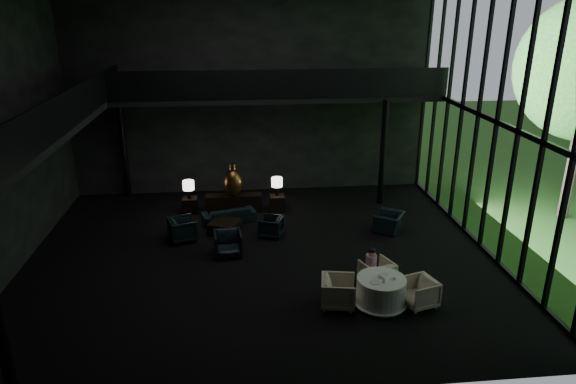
{
  "coord_description": "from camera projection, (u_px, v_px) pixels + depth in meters",
  "views": [
    {
      "loc": [
        -0.59,
        -14.03,
        7.23
      ],
      "look_at": [
        0.88,
        0.5,
        1.86
      ],
      "focal_mm": 32.0,
      "sensor_mm": 36.0,
      "label": 1
    }
  ],
  "objects": [
    {
      "name": "cereal_bowl",
      "position": [
        381.0,
        276.0,
        12.91
      ],
      "size": [
        0.17,
        0.17,
        0.08
      ],
      "primitive_type": "ellipsoid",
      "color": "white",
      "rests_on": "dining_table"
    },
    {
      "name": "wall_back",
      "position": [
        251.0,
        92.0,
        19.88
      ],
      "size": [
        14.0,
        0.04,
        8.0
      ],
      "primitive_type": "cube",
      "color": "black",
      "rests_on": "ground"
    },
    {
      "name": "plate_b",
      "position": [
        385.0,
        274.0,
        13.07
      ],
      "size": [
        0.22,
        0.22,
        0.01
      ],
      "primitive_type": "cylinder",
      "rotation": [
        0.0,
        0.0,
        -0.1
      ],
      "color": "white",
      "rests_on": "dining_table"
    },
    {
      "name": "saucer",
      "position": [
        393.0,
        279.0,
        12.85
      ],
      "size": [
        0.18,
        0.18,
        0.01
      ],
      "primitive_type": "cylinder",
      "rotation": [
        0.0,
        0.0,
        -0.13
      ],
      "color": "white",
      "rests_on": "dining_table"
    },
    {
      "name": "railing_left",
      "position": [
        70.0,
        109.0,
        13.59
      ],
      "size": [
        0.06,
        12.0,
        1.0
      ],
      "primitive_type": "cube",
      "color": "black",
      "rests_on": "mezzanine_left"
    },
    {
      "name": "side_table_left",
      "position": [
        190.0,
        205.0,
        18.82
      ],
      "size": [
        0.52,
        0.52,
        0.57
      ],
      "primitive_type": "cube",
      "color": "black",
      "rests_on": "floor"
    },
    {
      "name": "dining_chair_east",
      "position": [
        419.0,
        291.0,
        12.95
      ],
      "size": [
        0.96,
        1.0,
        0.83
      ],
      "primitive_type": "imported",
      "rotation": [
        0.0,
        0.0,
        -1.28
      ],
      "color": "#B8AC8A",
      "rests_on": "floor"
    },
    {
      "name": "lounge_armchair_west",
      "position": [
        183.0,
        227.0,
        16.54
      ],
      "size": [
        1.05,
        1.09,
        0.89
      ],
      "primitive_type": "imported",
      "rotation": [
        0.0,
        0.0,
        1.9
      ],
      "color": "black",
      "rests_on": "floor"
    },
    {
      "name": "coffee_cup",
      "position": [
        394.0,
        278.0,
        12.83
      ],
      "size": [
        0.1,
        0.1,
        0.06
      ],
      "primitive_type": "cylinder",
      "rotation": [
        0.0,
        0.0,
        -0.43
      ],
      "color": "white",
      "rests_on": "saucer"
    },
    {
      "name": "plate_a",
      "position": [
        375.0,
        282.0,
        12.68
      ],
      "size": [
        0.3,
        0.3,
        0.02
      ],
      "primitive_type": "cylinder",
      "rotation": [
        0.0,
        0.0,
        -0.24
      ],
      "color": "white",
      "rests_on": "dining_table"
    },
    {
      "name": "cream_pot",
      "position": [
        383.0,
        281.0,
        12.67
      ],
      "size": [
        0.07,
        0.07,
        0.07
      ],
      "primitive_type": "cylinder",
      "rotation": [
        0.0,
        0.0,
        0.18
      ],
      "color": "#99999E",
      "rests_on": "dining_table"
    },
    {
      "name": "sofa",
      "position": [
        229.0,
        213.0,
        18.0
      ],
      "size": [
        1.7,
        0.89,
        0.64
      ],
      "primitive_type": "imported",
      "rotation": [
        0.0,
        0.0,
        3.41
      ],
      "color": "black",
      "rests_on": "floor"
    },
    {
      "name": "side_table_right",
      "position": [
        277.0,
        203.0,
        19.01
      ],
      "size": [
        0.53,
        0.53,
        0.58
      ],
      "primitive_type": "cube",
      "color": "black",
      "rests_on": "floor"
    },
    {
      "name": "bronze_urn",
      "position": [
        233.0,
        182.0,
        18.48
      ],
      "size": [
        0.66,
        0.66,
        1.22
      ],
      "color": "#B5812B",
      "rests_on": "console"
    },
    {
      "name": "dining_table",
      "position": [
        381.0,
        293.0,
        13.02
      ],
      "size": [
        1.4,
        1.4,
        0.75
      ],
      "color": "white",
      "rests_on": "floor"
    },
    {
      "name": "table_lamp_left",
      "position": [
        188.0,
        186.0,
        18.45
      ],
      "size": [
        0.41,
        0.41,
        0.69
      ],
      "color": "black",
      "rests_on": "side_table_left"
    },
    {
      "name": "window_armchair",
      "position": [
        389.0,
        220.0,
        17.24
      ],
      "size": [
        0.96,
        1.06,
        0.78
      ],
      "primitive_type": "imported",
      "rotation": [
        0.0,
        0.0,
        -2.13
      ],
      "color": "black",
      "rests_on": "floor"
    },
    {
      "name": "lounge_armchair_east",
      "position": [
        271.0,
        226.0,
        16.87
      ],
      "size": [
        0.83,
        0.85,
        0.7
      ],
      "primitive_type": "imported",
      "rotation": [
        0.0,
        0.0,
        -1.93
      ],
      "color": "black",
      "rests_on": "floor"
    },
    {
      "name": "table_lamp_right",
      "position": [
        277.0,
        183.0,
        18.77
      ],
      "size": [
        0.41,
        0.41,
        0.68
      ],
      "color": "black",
      "rests_on": "side_table_right"
    },
    {
      "name": "floor",
      "position": [
        261.0,
        256.0,
        15.65
      ],
      "size": [
        14.0,
        12.0,
        0.02
      ],
      "primitive_type": "cube",
      "color": "black",
      "rests_on": "ground"
    },
    {
      "name": "curtain_wall",
      "position": [
        497.0,
        122.0,
        14.93
      ],
      "size": [
        0.2,
        12.0,
        8.0
      ],
      "primitive_type": null,
      "color": "black",
      "rests_on": "ground"
    },
    {
      "name": "mezzanine_back",
      "position": [
        279.0,
        96.0,
        19.04
      ],
      "size": [
        12.0,
        2.0,
        0.25
      ],
      "primitive_type": "cube",
      "color": "black",
      "rests_on": "wall_back"
    },
    {
      "name": "console",
      "position": [
        234.0,
        203.0,
        18.89
      ],
      "size": [
        2.05,
        0.47,
        0.65
      ],
      "primitive_type": "cube",
      "color": "black",
      "rests_on": "floor"
    },
    {
      "name": "child",
      "position": [
        371.0,
        259.0,
        13.82
      ],
      "size": [
        0.3,
        0.3,
        0.64
      ],
      "rotation": [
        0.0,
        0.0,
        3.14
      ],
      "color": "pink",
      "rests_on": "dining_chair_north"
    },
    {
      "name": "lounge_armchair_south",
      "position": [
        228.0,
        242.0,
        15.56
      ],
      "size": [
        0.94,
        0.89,
        0.89
      ],
      "primitive_type": "imported",
      "rotation": [
        0.0,
        0.0,
        0.09
      ],
      "color": "black",
      "rests_on": "floor"
    },
    {
      "name": "column_ne",
      "position": [
        383.0,
        153.0,
        19.15
      ],
      "size": [
        0.24,
        0.24,
        4.0
      ],
      "primitive_type": "cylinder",
      "color": "black",
      "rests_on": "floor"
    },
    {
      "name": "column_nw",
      "position": [
        123.0,
        148.0,
        19.81
      ],
      "size": [
        0.24,
        0.24,
        4.0
      ],
      "primitive_type": "cylinder",
      "color": "black",
      "rests_on": "floor"
    },
    {
      "name": "coffee_table",
      "position": [
        225.0,
        227.0,
        17.19
      ],
      "size": [
        1.16,
        1.16,
        0.4
      ],
      "primitive_type": "cube",
      "rotation": [
        0.0,
        0.0,
        -0.38
      ],
      "color": "black",
      "rests_on": "floor"
    },
    {
      "name": "dining_chair_west",
      "position": [
        338.0,
        289.0,
        12.91
      ],
      "size": [
        1.02,
        1.07,
        0.96
      ],
      "primitive_type": "imported",
      "rotation": [
        0.0,
        0.0,
        1.4
      ],
      "color": "beige",
      "rests_on": "floor"
    },
    {
      "name": "dining_chair_north",
      "position": [
        377.0,
        272.0,
        13.87
      ],
      "size": [
        1.02,
        0.99,
        0.83
      ],
      "primitive_type": "imported",
      "rotation": [
        0.0,
        0.0,
        3.5
      ],
      "color": "beige",
      "rests_on": "floor"
    },
    {
      "name": "railing_back",
      "position": [
        281.0,
        84.0,
        17.9
      ],
      "size": [
        12.0,
        0.06,
        1.0
      ],
      "primitive_type": "cube",
      "color": "black",
      "rests_on": "mezzanine_back"
    },
    {
      "name": "mezzanine_left",
      "position": [
        34.0,
        132.0,
        13.71
      ],
      "size": [
        2.0,
        12.0,
        0.25
      ],
      "primitive_type": "cube",
      "color": "black",
      "rests_on": "wall_left"
    },
    {
      "name": "wall_front",
      "position": [
        275.0,
        207.0,
        8.67
      ],
      "size": [
        14.0,
        0.04,
        8.0
      ],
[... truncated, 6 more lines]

